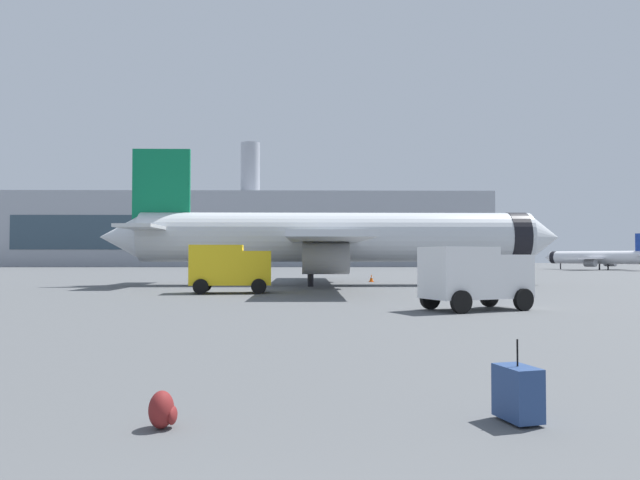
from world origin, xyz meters
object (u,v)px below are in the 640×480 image
at_px(airplane_taxiing, 598,258).
at_px(safety_cone_near, 467,279).
at_px(cargo_van, 475,275).
at_px(rolling_suitcase, 518,393).
at_px(airplane_at_gate, 333,238).
at_px(traveller_backpack, 163,410).
at_px(service_truck, 230,266).
at_px(safety_cone_mid, 371,278).

xyz_separation_m(airplane_taxiing, safety_cone_near, (-34.44, -48.33, -1.70)).
height_order(cargo_van, rolling_suitcase, cargo_van).
xyz_separation_m(airplane_at_gate, traveller_backpack, (-3.62, -38.29, -3.42)).
xyz_separation_m(airplane_taxiing, service_truck, (-52.24, -61.39, -0.42)).
xyz_separation_m(safety_cone_near, traveller_backpack, (-14.79, -41.29, -0.09)).
distance_m(airplane_taxiing, safety_cone_mid, 62.25).
bearing_deg(safety_cone_near, safety_cone_mid, 161.87).
relative_size(service_truck, rolling_suitcase, 4.51).
bearing_deg(safety_cone_near, rolling_suitcase, -103.87).
bearing_deg(airplane_at_gate, service_truck, -123.35).
relative_size(cargo_van, traveller_backpack, 10.07).
relative_size(airplane_taxiing, safety_cone_mid, 25.63).
bearing_deg(service_truck, safety_cone_mid, 56.92).
bearing_deg(cargo_van, safety_cone_mid, 93.18).
bearing_deg(rolling_suitcase, service_truck, 105.29).
xyz_separation_m(safety_cone_mid, traveller_backpack, (-7.13, -43.80, -0.10)).
relative_size(airplane_at_gate, safety_cone_mid, 52.52).
height_order(service_truck, safety_cone_near, service_truck).
xyz_separation_m(cargo_van, safety_cone_near, (6.15, 24.61, -1.12)).
xyz_separation_m(service_truck, safety_cone_mid, (10.14, 15.57, -1.27)).
relative_size(cargo_van, safety_cone_mid, 7.12).
relative_size(airplane_at_gate, safety_cone_near, 54.00).
height_order(safety_cone_near, traveller_backpack, safety_cone_near).
xyz_separation_m(service_truck, rolling_suitcase, (7.66, -28.02, -1.22)).
distance_m(safety_cone_mid, traveller_backpack, 44.38).
distance_m(service_truck, safety_cone_near, 22.11).
height_order(airplane_at_gate, service_truck, airplane_at_gate).
height_order(service_truck, cargo_van, service_truck).
height_order(airplane_taxiing, rolling_suitcase, airplane_taxiing).
bearing_deg(cargo_van, airplane_at_gate, 103.09).
bearing_deg(cargo_van, airplane_taxiing, 60.90).
relative_size(airplane_taxiing, rolling_suitcase, 15.81).
bearing_deg(service_truck, cargo_van, -44.77).
bearing_deg(airplane_at_gate, cargo_van, -76.91).
xyz_separation_m(airplane_taxiing, safety_cone_mid, (-42.10, -45.82, -1.69)).
bearing_deg(airplane_taxiing, rolling_suitcase, -116.50).
relative_size(safety_cone_mid, rolling_suitcase, 0.62).
distance_m(airplane_taxiing, cargo_van, 83.48).
distance_m(cargo_van, safety_cone_near, 25.39).
distance_m(cargo_van, safety_cone_mid, 27.18).
height_order(rolling_suitcase, traveller_backpack, rolling_suitcase).
height_order(safety_cone_mid, rolling_suitcase, rolling_suitcase).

